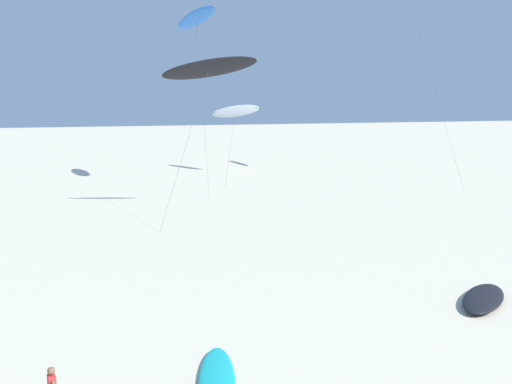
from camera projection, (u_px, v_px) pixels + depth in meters
The scene contains 5 objects.
flying_kite_2 at pixel (196, 18), 55.29m from camera, with size 3.36×9.00×16.16m.
flying_kite_3 at pixel (209, 68), 43.52m from camera, with size 7.44×5.87×11.63m.
flying_kite_5 at pixel (235, 111), 67.29m from camera, with size 5.38×12.89×7.70m.
grounded_kite_1 at pixel (217, 382), 19.58m from camera, with size 2.08×5.42×0.24m.
grounded_kite_2 at pixel (483, 298), 27.14m from camera, with size 4.07×4.27×0.40m.
Camera 1 is at (-4.40, -2.67, 9.16)m, focal length 44.44 mm.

